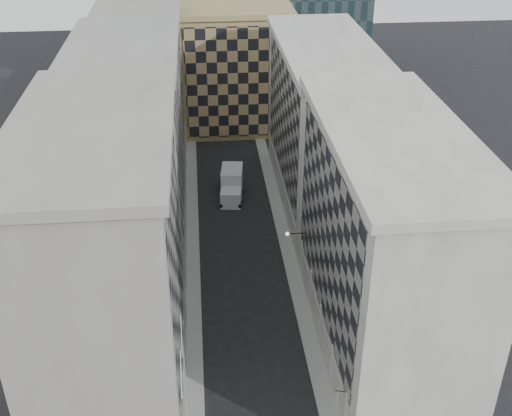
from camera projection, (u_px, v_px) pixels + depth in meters
sidewalk_west at (193, 257)px, 70.02m from camera, size 1.50×100.00×0.15m
sidewalk_east at (288, 252)px, 70.87m from camera, size 1.50×100.00×0.15m
bldg_left_a at (111, 273)px, 47.30m from camera, size 10.80×22.80×23.70m
bldg_left_b at (133, 153)px, 66.55m from camera, size 10.80×22.80×22.70m
bldg_left_c at (145, 88)px, 85.80m from camera, size 10.80×22.80×21.70m
bldg_right_a at (383, 245)px, 53.28m from camera, size 10.80×26.80×20.70m
bldg_right_b at (323, 126)px, 76.84m from camera, size 10.80×28.80×19.70m
tan_block at (235, 66)px, 98.69m from camera, size 16.80×14.80×18.80m
flagpoles_left at (181, 354)px, 45.29m from camera, size 0.10×6.33×2.33m
bracket_lamp at (289, 234)px, 62.57m from camera, size 1.98×0.36×0.36m
box_truck at (232, 185)px, 81.34m from camera, size 3.36×6.73×3.55m
dark_car at (235, 186)px, 83.17m from camera, size 1.81×4.02×1.28m
shop_sign at (338, 395)px, 47.46m from camera, size 0.89×0.78×0.88m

